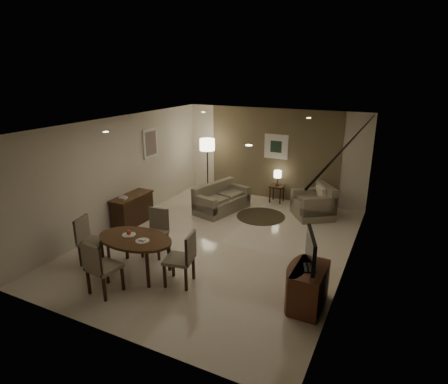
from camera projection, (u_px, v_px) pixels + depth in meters
The scene contains 31 objects.
room_shell at pixel (228, 181), 8.47m from camera, with size 5.50×7.00×2.70m.
taupe_accent at pixel (273, 154), 11.09m from camera, with size 3.96×0.03×2.70m, color brown.
curtain_wall at pixel (347, 206), 7.01m from camera, with size 0.08×6.70×2.58m, color #C3B498, non-canonical shape.
curtain_rod at pixel (355, 136), 6.60m from camera, with size 0.03×0.03×6.80m, color black.
art_back_frame at pixel (276, 147), 10.95m from camera, with size 0.72×0.03×0.72m, color silver.
art_back_canvas at pixel (276, 147), 10.94m from camera, with size 0.34×0.01×0.34m, color #1C3422.
art_left_frame at pixel (150, 143), 10.13m from camera, with size 0.03×0.60×0.80m, color silver.
art_left_canvas at pixel (151, 143), 10.13m from camera, with size 0.01×0.46×0.64m, color gray.
downlight_nl at pixel (106, 132), 6.76m from camera, with size 0.10×0.10×0.01m, color white.
downlight_nr at pixel (249, 145), 5.59m from camera, with size 0.10×0.10×0.01m, color white.
downlight_fl at pixel (203, 112), 9.83m from camera, with size 0.10×0.10×0.01m, color white.
downlight_fr at pixel (309, 118), 8.65m from camera, with size 0.10×0.10×0.01m, color white.
console_desk at pixel (133, 210), 9.48m from camera, with size 0.48×1.20×0.75m, color #4D2F18, non-canonical shape.
telephone at pixel (123, 197), 9.09m from camera, with size 0.20×0.14×0.09m, color white, non-canonical shape.
tv_cabinet at pixel (309, 287), 6.16m from camera, with size 0.48×0.90×0.70m, color #5D291B, non-canonical shape.
flat_tv at pixel (311, 251), 5.95m from camera, with size 0.06×0.88×0.60m, color black, non-canonical shape.
dining_table at pixel (136, 255), 7.19m from camera, with size 1.54×0.97×0.72m, color #4D2F18, non-canonical shape.
chair_near at pixel (104, 266), 6.49m from camera, with size 0.49×0.49×1.02m, color gray, non-canonical shape.
chair_far at pixel (154, 233), 7.83m from camera, with size 0.47×0.47×0.98m, color gray, non-canonical shape.
chair_left at pixel (93, 241), 7.50m from camera, with size 0.47×0.47×0.97m, color gray, non-canonical shape.
chair_right at pixel (179, 259), 6.76m from camera, with size 0.49×0.49×1.01m, color gray, non-canonical shape.
plate_a at pixel (129, 235), 7.20m from camera, with size 0.26×0.26×0.02m, color white.
plate_b at pixel (142, 241), 6.94m from camera, with size 0.26×0.26×0.02m, color white.
fruit_apple at pixel (129, 232), 7.18m from camera, with size 0.09×0.09×0.09m, color #B53014.
napkin at pixel (142, 240), 6.94m from camera, with size 0.12×0.08×0.03m, color white.
round_rug at pixel (261, 216), 10.04m from camera, with size 1.29×1.29×0.01m, color #413524.
sofa at pixel (222, 198), 10.34m from camera, with size 0.79×1.59×0.75m, color gray, non-canonical shape.
armchair at pixel (313, 202), 9.88m from camera, with size 0.97×0.91×0.86m, color gray, non-canonical shape.
side_table at pixel (277, 194), 11.07m from camera, with size 0.40×0.40×0.51m, color #311F10, non-canonical shape.
table_lamp at pixel (278, 177), 10.91m from camera, with size 0.22×0.22×0.50m, color #FFEAC1, non-canonical shape.
floor_lamp at pixel (208, 168), 11.43m from camera, with size 0.45×0.45×1.78m, color #FFE5B7, non-canonical shape.
Camera 1 is at (3.51, -6.92, 3.78)m, focal length 30.00 mm.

